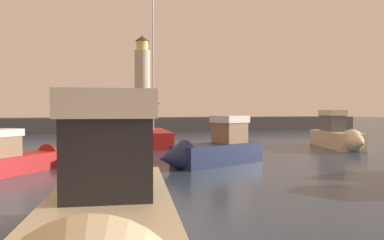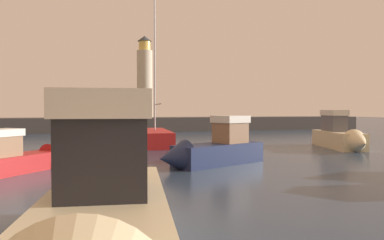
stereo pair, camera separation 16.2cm
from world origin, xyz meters
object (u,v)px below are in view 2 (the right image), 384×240
(motorboat_5, at_px, (341,136))
(motorboat_3, at_px, (98,232))
(lighthouse, at_px, (145,79))
(sailboat_moored, at_px, (156,137))
(motorboat_2, at_px, (22,157))
(motorboat_4, at_px, (211,150))

(motorboat_5, bearing_deg, motorboat_3, -135.43)
(lighthouse, distance_m, sailboat_moored, 21.21)
(motorboat_2, xyz_separation_m, sailboat_moored, (8.25, 11.62, -0.00))
(motorboat_3, relative_size, motorboat_4, 1.33)
(motorboat_3, height_order, sailboat_moored, sailboat_moored)
(motorboat_3, height_order, motorboat_4, motorboat_3)
(motorboat_4, relative_size, motorboat_5, 0.88)
(lighthouse, bearing_deg, sailboat_moored, -94.28)
(lighthouse, distance_m, motorboat_3, 45.21)
(motorboat_3, xyz_separation_m, motorboat_4, (5.77, 12.22, -0.14))
(motorboat_3, bearing_deg, motorboat_5, 44.57)
(motorboat_4, height_order, sailboat_moored, sailboat_moored)
(lighthouse, height_order, motorboat_4, lighthouse)
(motorboat_3, xyz_separation_m, sailboat_moored, (4.66, 24.25, -0.28))
(motorboat_2, height_order, motorboat_4, motorboat_4)
(motorboat_3, xyz_separation_m, motorboat_5, (17.92, 17.66, -0.01))
(lighthouse, xyz_separation_m, motorboat_2, (-9.76, -31.71, -6.64))
(motorboat_2, height_order, sailboat_moored, sailboat_moored)
(motorboat_4, bearing_deg, sailboat_moored, 95.28)
(motorboat_3, bearing_deg, motorboat_4, 64.74)
(motorboat_4, bearing_deg, motorboat_3, -115.26)
(sailboat_moored, bearing_deg, motorboat_3, -100.87)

